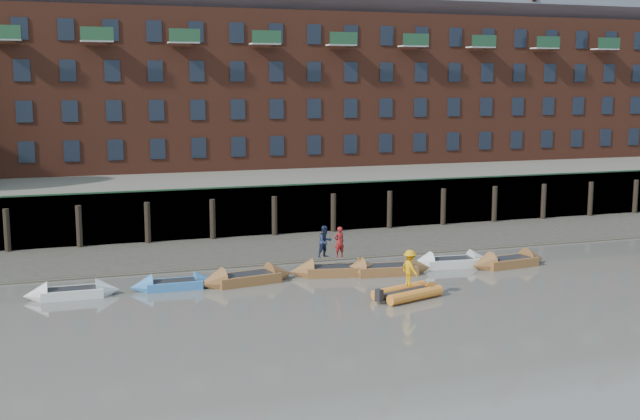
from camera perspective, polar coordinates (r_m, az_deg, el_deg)
name	(u,v)px	position (r m, az deg, el deg)	size (l,w,h in m)	color
ground	(468,332)	(32.59, 10.47, -8.54)	(220.00, 220.00, 0.00)	#615C54
foreshore	(323,246)	(48.60, 0.20, -2.55)	(110.00, 8.00, 0.50)	#3D382F
mud_band	(342,257)	(45.46, 1.57, -3.36)	(110.00, 1.60, 0.10)	#4C4336
river_wall	(301,209)	(52.42, -1.33, 0.07)	(110.00, 1.23, 3.30)	#2D2A26
bank_terrace	(252,184)	(65.44, -4.84, 1.84)	(110.00, 28.00, 3.20)	#5E594D
apartment_terrace	(247,44)	(65.97, -5.18, 11.66)	(80.60, 15.56, 20.98)	brown
rowboat_0	(72,293)	(38.70, -17.21, -5.64)	(4.27, 1.27, 1.24)	silver
rowboat_1	(174,284)	(39.13, -10.36, -5.23)	(4.10, 1.22, 1.19)	#3777BD
rowboat_2	(247,278)	(39.67, -5.23, -4.87)	(5.08, 2.26, 1.42)	brown
rowboat_3	(336,270)	(41.19, 1.13, -4.32)	(4.91, 2.23, 1.37)	brown
rowboat_4	(386,270)	(41.51, 4.72, -4.24)	(4.90, 1.94, 1.38)	brown
rowboat_5	(451,262)	(43.64, 9.29, -3.69)	(4.66, 1.71, 1.32)	silver
rowboat_6	(508,262)	(44.31, 13.26, -3.61)	(4.85, 1.95, 1.37)	brown
rib_tender	(409,292)	(37.18, 6.38, -5.83)	(3.45, 2.47, 0.58)	orange
person_rower_a	(339,242)	(40.99, 1.38, -2.28)	(0.57, 0.38, 1.58)	maroon
person_rower_b	(325,242)	(40.89, 0.36, -2.26)	(0.80, 0.62, 1.64)	#19233F
person_rib_crew	(410,268)	(36.86, 6.42, -4.14)	(1.09, 0.63, 1.69)	orange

